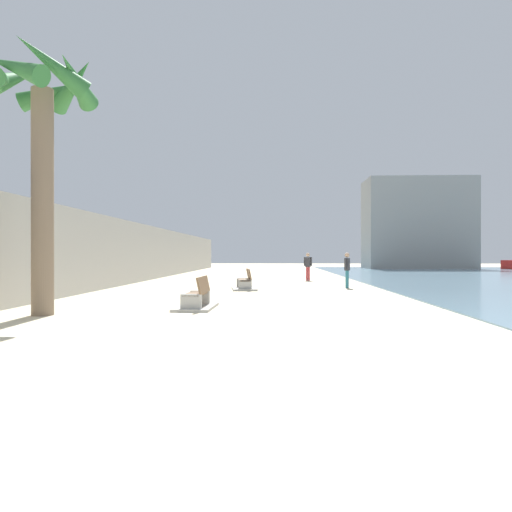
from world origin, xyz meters
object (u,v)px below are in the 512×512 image
at_px(person_walking, 308,264).
at_px(person_standing, 347,267).
at_px(bench_far, 245,285).
at_px(palm_tree, 42,119).
at_px(bench_near, 197,301).

relative_size(person_walking, person_standing, 1.01).
bearing_deg(person_standing, bench_far, -166.97).
relative_size(palm_tree, person_standing, 4.19).
bearing_deg(person_standing, palm_tree, -132.57).
height_order(palm_tree, person_walking, palm_tree).
height_order(person_walking, person_standing, person_walking).
height_order(bench_near, bench_far, same).
height_order(bench_far, person_standing, person_standing).
xyz_separation_m(bench_near, bench_far, (0.97, 7.85, 0.00)).
xyz_separation_m(palm_tree, person_standing, (9.87, 10.74, -4.31)).
height_order(palm_tree, bench_far, palm_tree).
bearing_deg(bench_far, person_walking, 65.37).
bearing_deg(person_standing, bench_near, -123.40).
height_order(palm_tree, person_standing, palm_tree).
distance_m(palm_tree, bench_far, 11.91).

